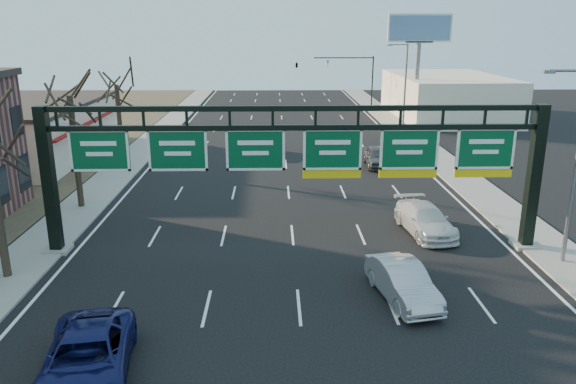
{
  "coord_description": "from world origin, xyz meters",
  "views": [
    {
      "loc": [
        -0.95,
        -18.07,
        10.75
      ],
      "look_at": [
        -0.3,
        7.3,
        3.2
      ],
      "focal_mm": 35.0,
      "sensor_mm": 36.0,
      "label": 1
    }
  ],
  "objects_px": {
    "sign_gantry": "(297,159)",
    "car_white_wagon": "(425,220)",
    "car_blue_suv": "(87,359)",
    "car_silver_sedan": "(403,282)"
  },
  "relations": [
    {
      "from": "sign_gantry",
      "to": "car_white_wagon",
      "type": "height_order",
      "value": "sign_gantry"
    },
    {
      "from": "car_blue_suv",
      "to": "car_white_wagon",
      "type": "xyz_separation_m",
      "value": [
        13.97,
        12.81,
        -0.04
      ]
    },
    {
      "from": "sign_gantry",
      "to": "car_blue_suv",
      "type": "relative_size",
      "value": 4.33
    },
    {
      "from": "car_silver_sedan",
      "to": "car_white_wagon",
      "type": "height_order",
      "value": "car_silver_sedan"
    },
    {
      "from": "sign_gantry",
      "to": "car_silver_sedan",
      "type": "xyz_separation_m",
      "value": [
        4.07,
        -5.43,
        -3.86
      ]
    },
    {
      "from": "sign_gantry",
      "to": "car_blue_suv",
      "type": "height_order",
      "value": "sign_gantry"
    },
    {
      "from": "sign_gantry",
      "to": "car_white_wagon",
      "type": "bearing_deg",
      "value": 17.19
    },
    {
      "from": "car_blue_suv",
      "to": "car_silver_sedan",
      "type": "bearing_deg",
      "value": 16.78
    },
    {
      "from": "sign_gantry",
      "to": "car_white_wagon",
      "type": "relative_size",
      "value": 4.77
    },
    {
      "from": "car_blue_suv",
      "to": "car_white_wagon",
      "type": "bearing_deg",
      "value": 34.03
    }
  ]
}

